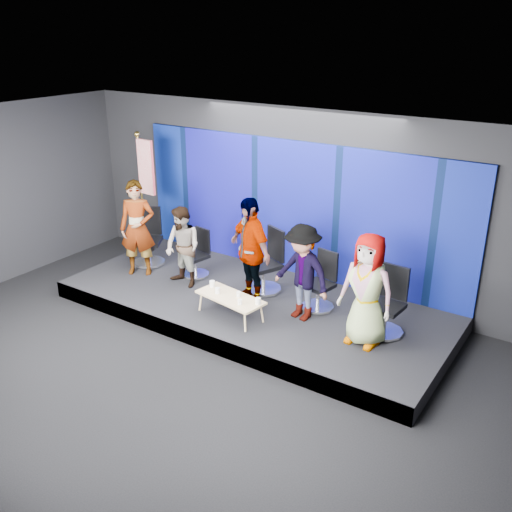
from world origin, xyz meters
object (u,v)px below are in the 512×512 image
object	(u,v)px
chair_c	(266,271)
flag_stand	(145,191)
mug_b	(217,291)
mug_d	(240,302)
coffee_table	(230,298)
chair_d	(320,290)
panelist_d	(302,272)
mug_e	(258,301)
chair_e	(387,312)
chair_a	(149,246)
panelist_a	(138,228)
panelist_e	(367,290)
mug_a	(212,284)
chair_b	(197,260)
mug_c	(239,294)
panelist_c	(250,250)
panelist_b	(183,247)

from	to	relation	value
chair_c	flag_stand	xyz separation A→B (m)	(-3.14, 0.23, 0.97)
mug_b	mug_d	bearing A→B (deg)	-13.12
coffee_table	flag_stand	xyz separation A→B (m)	(-3.19, 1.42, 1.02)
chair_d	panelist_d	distance (m)	0.70
chair_d	mug_e	size ratio (longest dim) A/B	9.49
chair_e	coffee_table	size ratio (longest dim) A/B	0.87
chair_a	panelist_a	bearing A→B (deg)	-97.45
panelist_a	panelist_e	size ratio (longest dim) A/B	1.05
mug_e	panelist_d	bearing A→B (deg)	52.47
mug_d	chair_a	bearing A→B (deg)	160.01
mug_b	mug_a	bearing A→B (deg)	145.81
mug_a	mug_e	distance (m)	1.03
panelist_d	panelist_e	xyz separation A→B (m)	(1.20, -0.16, 0.07)
panelist_d	mug_e	world-z (taller)	panelist_d
mug_e	flag_stand	xyz separation A→B (m)	(-3.73, 1.40, 0.94)
chair_c	panelist_e	distance (m)	2.42
panelist_a	chair_b	bearing A→B (deg)	-2.45
panelist_e	chair_c	bearing A→B (deg)	166.84
coffee_table	mug_e	world-z (taller)	mug_e
chair_c	mug_d	xyz separation A→B (m)	(0.35, -1.34, 0.03)
chair_b	mug_c	bearing A→B (deg)	-19.70
panelist_a	mug_e	size ratio (longest dim) A/B	17.45
chair_b	mug_b	size ratio (longest dim) A/B	9.34
chair_e	mug_a	size ratio (longest dim) A/B	10.08
panelist_d	mug_b	distance (m)	1.46
chair_d	mug_c	bearing A→B (deg)	-123.03
chair_b	chair_e	distance (m)	3.92
panelist_e	mug_e	world-z (taller)	panelist_e
chair_a	panelist_e	distance (m)	5.00
chair_b	flag_stand	world-z (taller)	flag_stand
panelist_c	mug_b	distance (m)	0.90
panelist_c	chair_e	xyz separation A→B (m)	(2.45, 0.25, -0.59)
chair_c	chair_b	bearing A→B (deg)	-149.97
coffee_table	panelist_b	bearing A→B (deg)	159.90
panelist_c	mug_b	bearing A→B (deg)	-80.54
chair_d	mug_a	bearing A→B (deg)	-137.65
panelist_c	coffee_table	distance (m)	0.92
panelist_b	mug_a	xyz separation A→B (m)	(0.98, -0.40, -0.33)
chair_c	chair_e	xyz separation A→B (m)	(2.42, -0.26, -0.03)
panelist_a	panelist_c	distance (m)	2.48
chair_c	mug_d	size ratio (longest dim) A/B	13.44
chair_e	panelist_e	distance (m)	0.73
panelist_a	panelist_d	xyz separation A→B (m)	(3.55, 0.13, -0.11)
chair_c	mug_c	size ratio (longest dim) A/B	13.87
panelist_b	mug_c	size ratio (longest dim) A/B	17.90
chair_a	panelist_b	world-z (taller)	panelist_b
panelist_d	chair_e	distance (m)	1.48
panelist_c	chair_e	size ratio (longest dim) A/B	1.73
panelist_c	flag_stand	bearing A→B (deg)	-169.66
mug_c	flag_stand	xyz separation A→B (m)	(-3.30, 1.34, 0.95)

